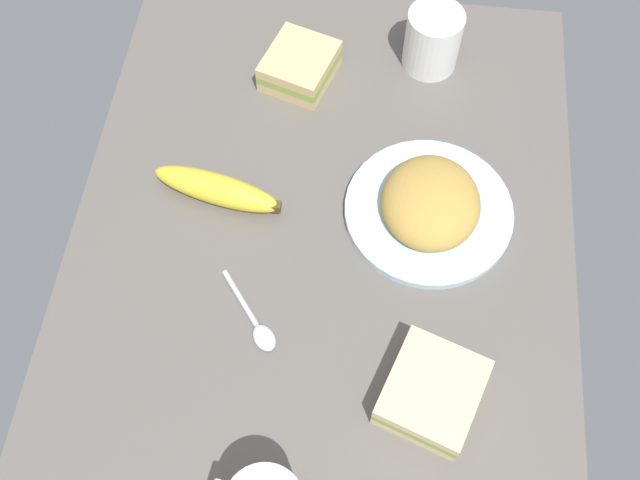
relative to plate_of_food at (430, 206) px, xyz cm
name	(u,v)px	position (x,y,z in cm)	size (l,w,h in cm)	color
tabletop	(320,255)	(7.05, -13.28, -3.03)	(90.00, 64.00, 2.00)	#5B5651
plate_of_food	(430,206)	(0.00, 0.00, 0.00)	(21.72, 21.72, 6.27)	silver
coffee_mug_milky	(433,39)	(-25.76, -1.09, 2.65)	(10.12, 7.88, 9.10)	white
sandwich_main	(300,66)	(-20.89, -19.38, 0.17)	(12.14, 11.50, 4.40)	#DBB77A
sandwich_side	(432,392)	(24.33, 1.28, 0.17)	(13.77, 13.08, 4.40)	beige
banana	(217,189)	(0.63, -27.40, -0.01)	(7.62, 17.76, 4.04)	yellow
spoon	(255,323)	(17.69, -19.86, -1.65)	(10.44, 8.53, 0.80)	silver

